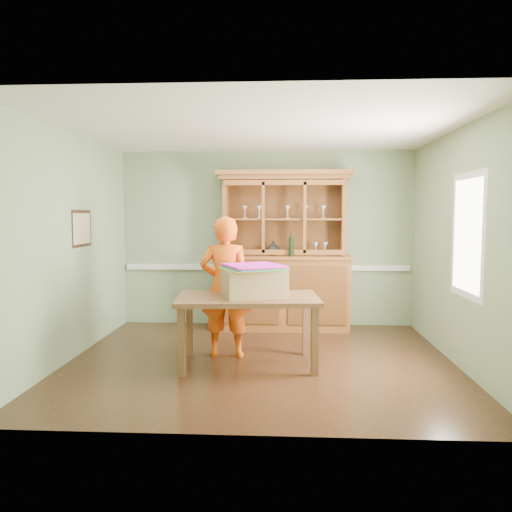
# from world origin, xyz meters

# --- Properties ---
(floor) EXTENTS (4.50, 4.50, 0.00)m
(floor) POSITION_xyz_m (0.00, 0.00, 0.00)
(floor) COLOR #402514
(floor) RESTS_ON ground
(ceiling) EXTENTS (4.50, 4.50, 0.00)m
(ceiling) POSITION_xyz_m (0.00, 0.00, 2.70)
(ceiling) COLOR white
(ceiling) RESTS_ON wall_back
(wall_back) EXTENTS (4.50, 0.00, 4.50)m
(wall_back) POSITION_xyz_m (0.00, 2.00, 1.35)
(wall_back) COLOR gray
(wall_back) RESTS_ON floor
(wall_left) EXTENTS (0.00, 4.00, 4.00)m
(wall_left) POSITION_xyz_m (-2.25, 0.00, 1.35)
(wall_left) COLOR gray
(wall_left) RESTS_ON floor
(wall_right) EXTENTS (0.00, 4.00, 4.00)m
(wall_right) POSITION_xyz_m (2.25, 0.00, 1.35)
(wall_right) COLOR gray
(wall_right) RESTS_ON floor
(wall_front) EXTENTS (4.50, 0.00, 4.50)m
(wall_front) POSITION_xyz_m (0.00, -2.00, 1.35)
(wall_front) COLOR gray
(wall_front) RESTS_ON floor
(chair_rail) EXTENTS (4.41, 0.05, 0.08)m
(chair_rail) POSITION_xyz_m (0.00, 1.98, 0.90)
(chair_rail) COLOR white
(chair_rail) RESTS_ON wall_back
(framed_map) EXTENTS (0.03, 0.60, 0.46)m
(framed_map) POSITION_xyz_m (-2.23, 0.30, 1.55)
(framed_map) COLOR black
(framed_map) RESTS_ON wall_left
(window_panel) EXTENTS (0.03, 0.96, 1.36)m
(window_panel) POSITION_xyz_m (2.23, -0.30, 1.50)
(window_panel) COLOR white
(window_panel) RESTS_ON wall_right
(china_hutch) EXTENTS (2.02, 0.67, 2.37)m
(china_hutch) POSITION_xyz_m (0.27, 1.73, 0.83)
(china_hutch) COLOR brown
(china_hutch) RESTS_ON floor
(dining_table) EXTENTS (1.66, 1.07, 0.80)m
(dining_table) POSITION_xyz_m (-0.13, -0.16, 0.70)
(dining_table) COLOR brown
(dining_table) RESTS_ON floor
(cardboard_box) EXTENTS (0.80, 0.72, 0.31)m
(cardboard_box) POSITION_xyz_m (-0.07, -0.17, 0.95)
(cardboard_box) COLOR #AA8057
(cardboard_box) RESTS_ON dining_table
(kite_stack) EXTENTS (0.78, 0.78, 0.05)m
(kite_stack) POSITION_xyz_m (-0.08, -0.21, 1.14)
(kite_stack) COLOR #D1FF20
(kite_stack) RESTS_ON cardboard_box
(person) EXTENTS (0.64, 0.43, 1.70)m
(person) POSITION_xyz_m (-0.43, 0.19, 0.85)
(person) COLOR #F4580F
(person) RESTS_ON floor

